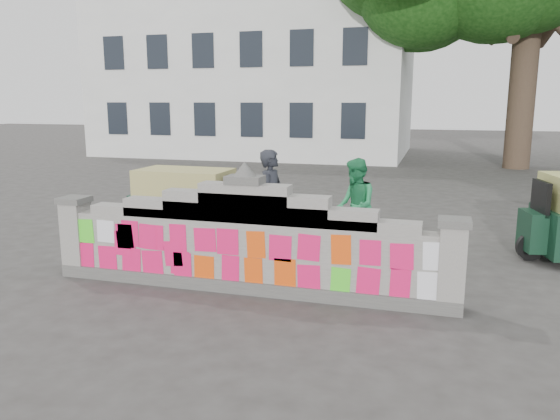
% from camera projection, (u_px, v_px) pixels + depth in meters
% --- Properties ---
extents(ground, '(100.00, 100.00, 0.00)m').
position_uv_depth(ground, '(246.00, 291.00, 8.48)').
color(ground, '#383533').
rests_on(ground, ground).
extents(parapet_wall, '(6.48, 0.44, 2.01)m').
position_uv_depth(parapet_wall, '(245.00, 244.00, 8.32)').
color(parapet_wall, '#4C4C49').
rests_on(parapet_wall, ground).
extents(building, '(16.00, 10.00, 8.90)m').
position_uv_depth(building, '(261.00, 80.00, 30.29)').
color(building, silver).
rests_on(building, ground).
extents(cyclist_bike, '(2.08, 0.88, 1.07)m').
position_uv_depth(cyclist_bike, '(272.00, 234.00, 9.85)').
color(cyclist_bike, black).
rests_on(cyclist_bike, ground).
extents(cyclist_rider, '(0.49, 0.69, 1.81)m').
position_uv_depth(cyclist_rider, '(272.00, 214.00, 9.78)').
color(cyclist_rider, '#22242B').
rests_on(cyclist_rider, ground).
extents(pedestrian, '(0.96, 1.08, 1.83)m').
position_uv_depth(pedestrian, '(355.00, 206.00, 10.42)').
color(pedestrian, '#268B51').
rests_on(pedestrian, ground).
extents(rickshaw_left, '(2.58, 1.23, 1.42)m').
position_uv_depth(rickshaw_left, '(188.00, 200.00, 12.07)').
color(rickshaw_left, '#113325').
rests_on(rickshaw_left, ground).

